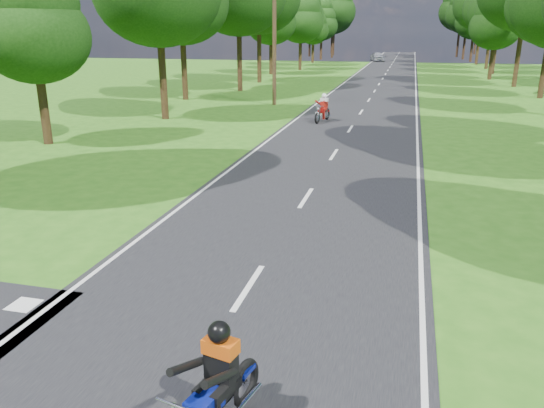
# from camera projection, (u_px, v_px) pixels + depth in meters

# --- Properties ---
(ground) EXTENTS (160.00, 160.00, 0.00)m
(ground) POSITION_uv_depth(u_px,v_px,m) (213.00, 344.00, 8.57)
(ground) COLOR #2A6016
(ground) RESTS_ON ground
(main_road) EXTENTS (7.00, 140.00, 0.02)m
(main_road) POSITION_uv_depth(u_px,v_px,m) (383.00, 79.00, 54.57)
(main_road) COLOR black
(main_road) RESTS_ON ground
(road_markings) EXTENTS (7.40, 140.00, 0.01)m
(road_markings) POSITION_uv_depth(u_px,v_px,m) (380.00, 80.00, 52.88)
(road_markings) COLOR silver
(road_markings) RESTS_ON main_road
(telegraph_pole) EXTENTS (1.20, 0.26, 8.00)m
(telegraph_pole) POSITION_uv_depth(u_px,v_px,m) (274.00, 42.00, 34.47)
(telegraph_pole) COLOR #382616
(telegraph_pole) RESTS_ON ground
(rider_near_blue) EXTENTS (1.03, 1.95, 1.54)m
(rider_near_blue) POSITION_uv_depth(u_px,v_px,m) (211.00, 387.00, 6.30)
(rider_near_blue) COLOR navy
(rider_near_blue) RESTS_ON main_road
(rider_far_red) EXTENTS (0.96, 1.90, 1.52)m
(rider_far_red) POSITION_uv_depth(u_px,v_px,m) (323.00, 108.00, 28.87)
(rider_far_red) COLOR #9F0E0C
(rider_far_red) RESTS_ON main_road
(distant_car) EXTENTS (2.85, 4.53, 1.44)m
(distant_car) POSITION_uv_depth(u_px,v_px,m) (377.00, 56.00, 84.44)
(distant_car) COLOR #BABDC2
(distant_car) RESTS_ON main_road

